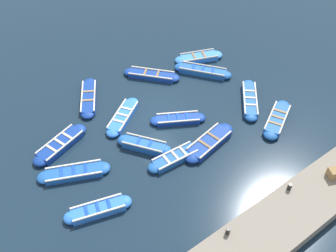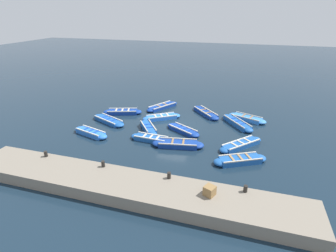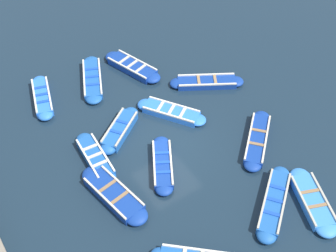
% 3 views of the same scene
% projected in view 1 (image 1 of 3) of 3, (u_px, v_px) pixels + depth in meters
% --- Properties ---
extents(ground_plane, '(120.00, 120.00, 0.00)m').
position_uv_depth(ground_plane, '(157.00, 120.00, 22.62)').
color(ground_plane, '#162838').
extents(boat_end_of_row, '(2.54, 3.26, 0.37)m').
position_uv_depth(boat_end_of_row, '(123.00, 117.00, 22.60)').
color(boat_end_of_row, blue).
rests_on(boat_end_of_row, ground).
extents(boat_mid_row, '(2.24, 3.67, 0.39)m').
position_uv_depth(boat_mid_row, '(74.00, 173.00, 19.74)').
color(boat_mid_row, '#1E59AD').
rests_on(boat_mid_row, ground).
extents(boat_far_corner, '(2.22, 3.13, 0.37)m').
position_uv_depth(boat_far_corner, '(178.00, 119.00, 22.45)').
color(boat_far_corner, navy).
rests_on(boat_far_corner, ground).
extents(boat_drifting, '(3.57, 2.53, 0.37)m').
position_uv_depth(boat_drifting, '(89.00, 98.00, 23.76)').
color(boat_drifting, navy).
rests_on(boat_drifting, ground).
extents(boat_broadside, '(3.45, 2.90, 0.43)m').
position_uv_depth(boat_broadside, '(203.00, 71.00, 25.57)').
color(boat_broadside, '#1E59AD').
rests_on(boat_broadside, ground).
extents(boat_centre, '(2.34, 3.45, 0.43)m').
position_uv_depth(boat_centre, '(277.00, 119.00, 22.39)').
color(boat_centre, '#1E59AD').
rests_on(boat_centre, ground).
extents(boat_alongside, '(3.28, 3.03, 0.40)m').
position_uv_depth(boat_alongside, '(250.00, 100.00, 23.61)').
color(boat_alongside, '#1E59AD').
rests_on(boat_alongside, ground).
extents(boat_outer_right, '(1.88, 3.62, 0.42)m').
position_uv_depth(boat_outer_right, '(60.00, 144.00, 21.06)').
color(boat_outer_right, navy).
rests_on(boat_outer_right, ground).
extents(boat_outer_left, '(2.88, 2.34, 0.47)m').
position_uv_depth(boat_outer_left, '(144.00, 145.00, 20.98)').
color(boat_outer_left, '#1E59AD').
rests_on(boat_outer_left, ground).
extents(boat_inner_gap, '(3.26, 3.01, 0.38)m').
position_uv_depth(boat_inner_gap, '(152.00, 75.00, 25.32)').
color(boat_inner_gap, navy).
rests_on(boat_inner_gap, ground).
extents(boat_stern_in, '(1.54, 3.74, 0.43)m').
position_uv_depth(boat_stern_in, '(209.00, 143.00, 21.15)').
color(boat_stern_in, navy).
rests_on(boat_stern_in, ground).
extents(boat_tucked, '(2.03, 3.43, 0.40)m').
position_uv_depth(boat_tucked, '(199.00, 57.00, 26.66)').
color(boat_tucked, '#3884E0').
rests_on(boat_tucked, ground).
extents(boat_near_quay, '(0.95, 3.23, 0.40)m').
position_uv_depth(boat_near_quay, '(175.00, 158.00, 20.43)').
color(boat_near_quay, '#1E59AD').
rests_on(boat_near_quay, ground).
extents(boat_bow_out, '(1.59, 3.29, 0.43)m').
position_uv_depth(boat_bow_out, '(98.00, 210.00, 18.19)').
color(boat_bow_out, blue).
rests_on(boat_bow_out, ground).
extents(quay_wall, '(2.51, 18.53, 0.70)m').
position_uv_depth(quay_wall, '(273.00, 228.00, 17.32)').
color(quay_wall, gray).
rests_on(quay_wall, ground).
extents(bollard_mid_north, '(0.20, 0.20, 0.35)m').
position_uv_depth(bollard_mid_north, '(290.00, 187.00, 18.26)').
color(bollard_mid_north, black).
rests_on(bollard_mid_north, quay_wall).
extents(bollard_mid_south, '(0.20, 0.20, 0.35)m').
position_uv_depth(bollard_mid_south, '(228.00, 231.00, 16.65)').
color(bollard_mid_south, black).
rests_on(bollard_mid_south, quay_wall).
extents(wooden_crate, '(0.64, 0.64, 0.48)m').
position_uv_depth(wooden_crate, '(334.00, 173.00, 18.73)').
color(wooden_crate, olive).
rests_on(wooden_crate, quay_wall).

